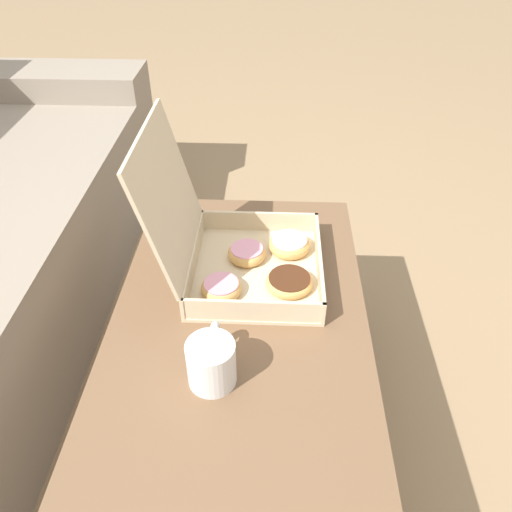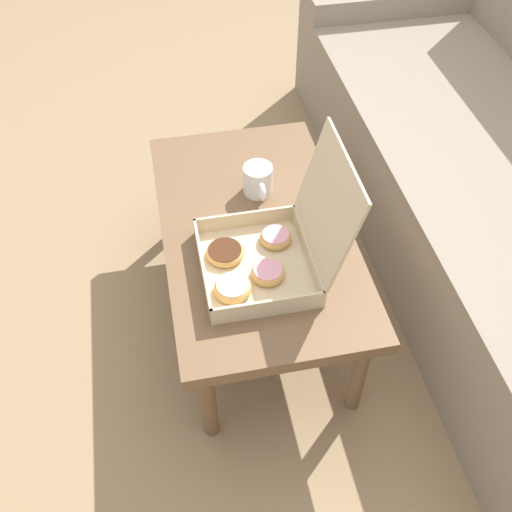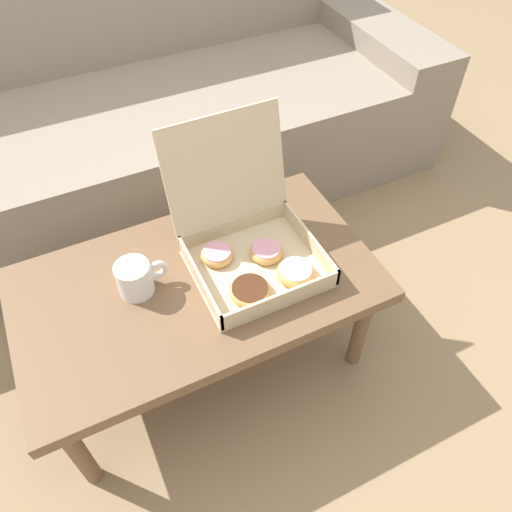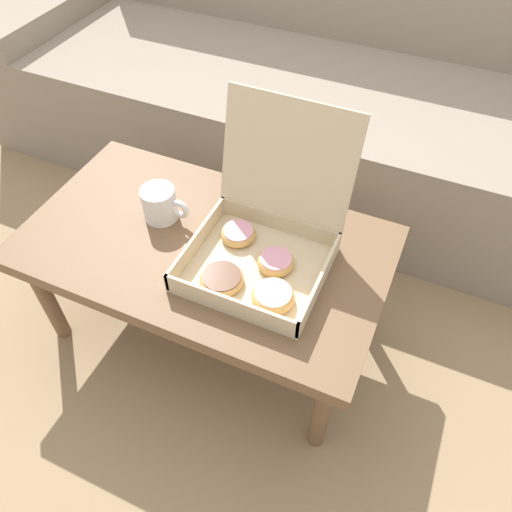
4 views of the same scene
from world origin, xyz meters
name	(u,v)px [view 1 (image 1 of 4)]	position (x,y,z in m)	size (l,w,h in m)	color
ground_plane	(202,424)	(0.00, 0.00, 0.00)	(12.00, 12.00, 0.00)	#937756
coffee_table	(239,336)	(0.00, -0.10, 0.34)	(0.95, 0.54, 0.38)	brown
pastry_box	(242,252)	(0.16, -0.10, 0.45)	(0.33, 0.37, 0.35)	beige
coffee_mug	(212,361)	(-0.14, -0.07, 0.43)	(0.13, 0.09, 0.09)	white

